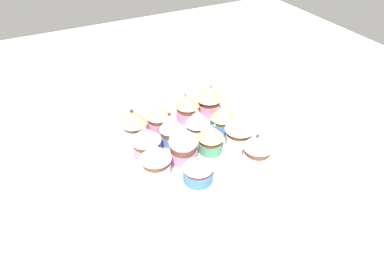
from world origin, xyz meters
The scene contains 17 objects.
ground_plane centered at (0.00, 0.00, -1.50)cm, with size 180.00×180.00×3.00cm, color beige.
baking_tray centered at (0.00, 0.00, 0.60)cm, with size 33.18×33.18×1.20cm.
cupcake_0 centered at (-9.72, -10.18, 5.29)cm, with size 6.20×6.20×8.02cm.
cupcake_1 centered at (-2.60, -9.91, 4.99)cm, with size 6.72×6.72×7.57cm.
cupcake_2 centered at (4.18, -10.37, 5.15)cm, with size 6.52×6.52×7.58cm.
cupcake_3 centered at (-9.59, -4.10, 4.78)cm, with size 5.80×5.80×6.94cm.
cupcake_4 centered at (-3.89, -3.30, 5.12)cm, with size 5.48×5.48×7.94cm.
cupcake_5 centered at (2.75, -3.47, 4.71)cm, with size 6.26×6.26×7.15cm.
cupcake_6 centered at (9.73, -3.57, 4.43)cm, with size 6.34×6.34×6.55cm.
cupcake_7 centered at (-10.31, 3.99, 5.04)cm, with size 5.87×5.87×7.82cm.
cupcake_8 centered at (-3.36, 3.11, 5.01)cm, with size 5.72×5.72×7.57cm.
cupcake_9 centered at (2.89, 3.15, 5.05)cm, with size 5.95×5.95×7.51cm.
cupcake_10 centered at (-10.56, 10.19, 5.57)cm, with size 6.47×6.47×8.47cm.
cupcake_11 centered at (-3.18, 9.86, 4.58)cm, with size 6.21×6.21×6.77cm.
cupcake_12 centered at (3.51, 10.17, 5.19)cm, with size 6.62×6.62×7.53cm.
cupcake_13 centered at (10.48, 10.31, 4.86)cm, with size 6.28×6.28×7.24cm.
napkin centered at (-25.14, 11.56, 0.30)cm, with size 10.24×14.19×0.60cm, color white.
Camera 1 is at (53.51, -27.13, 51.74)cm, focal length 32.04 mm.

